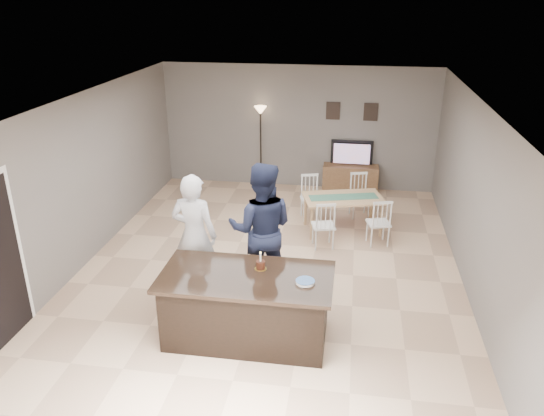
% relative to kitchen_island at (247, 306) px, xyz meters
% --- Properties ---
extents(floor, '(8.00, 8.00, 0.00)m').
position_rel_kitchen_island_xyz_m(floor, '(0.00, 1.80, -0.45)').
color(floor, '#D1AA86').
rests_on(floor, ground).
extents(room_shell, '(8.00, 8.00, 8.00)m').
position_rel_kitchen_island_xyz_m(room_shell, '(0.00, 1.80, 1.22)').
color(room_shell, slate).
rests_on(room_shell, floor).
extents(kitchen_island, '(2.15, 1.10, 0.90)m').
position_rel_kitchen_island_xyz_m(kitchen_island, '(0.00, 0.00, 0.00)').
color(kitchen_island, black).
rests_on(kitchen_island, floor).
extents(tv_console, '(1.20, 0.40, 0.60)m').
position_rel_kitchen_island_xyz_m(tv_console, '(1.20, 5.57, -0.15)').
color(tv_console, brown).
rests_on(tv_console, floor).
extents(television, '(0.91, 0.12, 0.53)m').
position_rel_kitchen_island_xyz_m(television, '(1.20, 5.64, 0.41)').
color(television, black).
rests_on(television, tv_console).
extents(tv_screen_glow, '(0.78, 0.00, 0.78)m').
position_rel_kitchen_island_xyz_m(tv_screen_glow, '(1.20, 5.56, 0.42)').
color(tv_screen_glow, '#CF5917').
rests_on(tv_screen_glow, tv_console).
extents(picture_frames, '(1.10, 0.02, 0.38)m').
position_rel_kitchen_island_xyz_m(picture_frames, '(1.15, 5.78, 1.30)').
color(picture_frames, black).
rests_on(picture_frames, room_shell).
extents(woman, '(0.71, 0.51, 1.84)m').
position_rel_kitchen_island_xyz_m(woman, '(-0.95, 0.97, 0.46)').
color(woman, silver).
rests_on(woman, floor).
extents(man, '(1.02, 0.83, 1.99)m').
position_rel_kitchen_island_xyz_m(man, '(-0.01, 1.16, 0.54)').
color(man, '#161B31').
rests_on(man, floor).
extents(birthday_cake, '(0.16, 0.16, 0.24)m').
position_rel_kitchen_island_xyz_m(birthday_cake, '(0.15, 0.19, 0.50)').
color(birthday_cake, gold).
rests_on(birthday_cake, kitchen_island).
extents(plate_stack, '(0.23, 0.23, 0.04)m').
position_rel_kitchen_island_xyz_m(plate_stack, '(0.74, -0.08, 0.46)').
color(plate_stack, white).
rests_on(plate_stack, kitchen_island).
extents(dining_table, '(1.72, 1.89, 0.86)m').
position_rel_kitchen_island_xyz_m(dining_table, '(1.10, 3.47, 0.10)').
color(dining_table, tan).
rests_on(dining_table, floor).
extents(floor_lamp, '(0.27, 0.27, 1.83)m').
position_rel_kitchen_island_xyz_m(floor_lamp, '(-0.80, 5.59, 0.97)').
color(floor_lamp, black).
rests_on(floor_lamp, floor).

